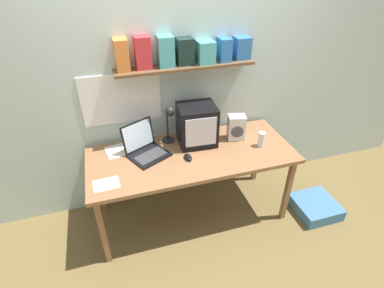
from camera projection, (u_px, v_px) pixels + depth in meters
ground_plane at (192, 213)px, 3.05m from camera, size 12.00×12.00×0.00m
back_wall at (178, 75)px, 2.67m from camera, size 5.60×0.24×2.60m
corner_desk at (192, 159)px, 2.67m from camera, size 1.81×0.75×0.74m
crt_monitor at (197, 125)px, 2.68m from camera, size 0.35×0.32×0.37m
laptop at (144, 147)px, 2.60m from camera, size 0.41×0.41×0.27m
desk_lamp at (169, 118)px, 2.64m from camera, size 0.12×0.15×0.38m
juice_glass at (261, 140)px, 2.70m from camera, size 0.06×0.06×0.14m
space_heater at (236, 127)px, 2.78m from camera, size 0.18×0.15×0.24m
computer_mouse at (188, 157)px, 2.56m from camera, size 0.07×0.11×0.03m
printed_handout at (121, 150)px, 2.68m from camera, size 0.29×0.25×0.00m
loose_paper_near_monitor at (106, 184)px, 2.29m from camera, size 0.20×0.16×0.00m
floor_cushion at (315, 207)px, 3.04m from camera, size 0.40×0.40×0.13m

